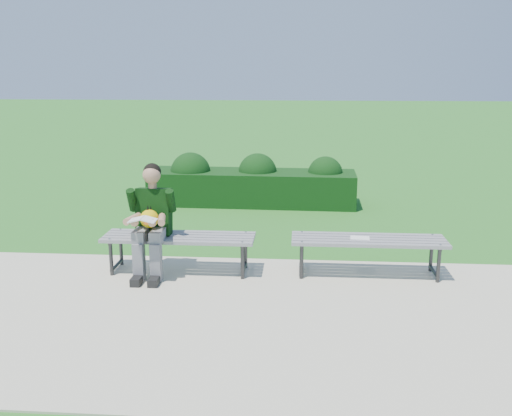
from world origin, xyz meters
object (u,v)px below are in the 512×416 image
object	(u,v)px
bench_left	(179,240)
seated_boy	(151,217)
bench_right	(368,243)
hedge	(251,183)
paper_sheet	(360,238)

from	to	relation	value
bench_left	seated_boy	distance (m)	0.43
bench_right	bench_left	bearing A→B (deg)	-178.39
hedge	bench_right	bearing A→B (deg)	-65.10
hedge	bench_right	size ratio (longest dim) A/B	2.08
hedge	seated_boy	distance (m)	3.94
hedge	paper_sheet	bearing A→B (deg)	-66.40
bench_left	paper_sheet	xyz separation A→B (m)	(2.14, 0.06, 0.06)
bench_right	seated_boy	size ratio (longest dim) A/B	1.37
bench_left	seated_boy	xyz separation A→B (m)	(-0.30, -0.09, 0.30)
seated_boy	bench_right	bearing A→B (deg)	3.49
bench_right	paper_sheet	bearing A→B (deg)	-180.00
bench_left	seated_boy	size ratio (longest dim) A/B	1.37
hedge	paper_sheet	world-z (taller)	hedge
hedge	seated_boy	size ratio (longest dim) A/B	2.85
hedge	paper_sheet	xyz separation A→B (m)	(1.61, -3.68, 0.09)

